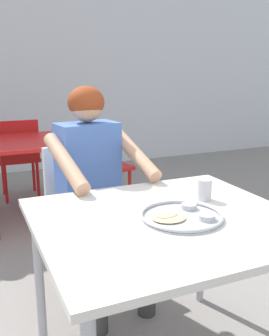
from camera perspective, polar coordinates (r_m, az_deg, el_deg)
back_wall at (r=5.25m, az=-17.75°, el=17.89°), size 12.00×0.12×3.40m
table_foreground at (r=1.61m, az=4.73°, el=-9.73°), size 1.04×0.94×0.75m
thali_tray at (r=1.57m, az=7.01°, el=-7.00°), size 0.33×0.33×0.03m
drinking_cup at (r=1.79m, az=10.29°, el=-3.04°), size 0.07×0.07×0.10m
chair_foreground at (r=2.44m, az=-7.85°, el=-5.53°), size 0.46×0.45×0.87m
diner_foreground at (r=2.17m, az=-5.88°, el=-1.47°), size 0.54×0.59×1.24m
table_background_red at (r=3.51m, az=-14.79°, el=2.71°), size 0.89×0.85×0.73m
chair_red_right at (r=3.62m, az=-5.39°, el=0.94°), size 0.49×0.50×0.84m
chair_red_far at (r=4.11m, az=-16.71°, el=2.04°), size 0.41×0.41×0.84m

